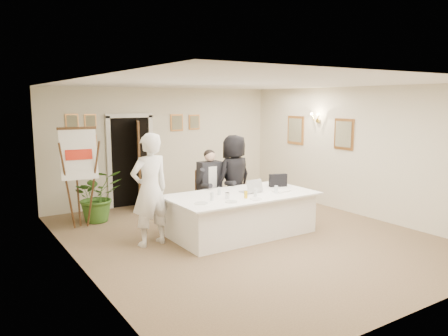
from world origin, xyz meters
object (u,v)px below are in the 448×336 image
at_px(standing_man, 150,190).
at_px(oj_glass, 246,195).
at_px(flip_chart, 79,183).
at_px(steel_jug, 227,196).
at_px(conference_table, 241,214).
at_px(standing_woman, 234,177).
at_px(paper_stack, 281,191).
at_px(laptop, 250,185).
at_px(laptop_bag, 278,180).
at_px(seated_man, 211,185).
at_px(potted_palm, 98,196).

bearing_deg(standing_man, oj_glass, 147.48).
relative_size(flip_chart, steel_jug, 17.82).
bearing_deg(conference_table, standing_woman, 62.82).
xyz_separation_m(standing_woman, steel_jug, (-0.95, -1.18, -0.07)).
xyz_separation_m(paper_stack, steel_jug, (-1.19, 0.06, 0.04)).
bearing_deg(laptop, laptop_bag, 5.03).
bearing_deg(oj_glass, paper_stack, 5.54).
relative_size(flip_chart, laptop_bag, 5.40).
relative_size(seated_man, paper_stack, 4.97).
relative_size(flip_chart, oj_glass, 15.08).
distance_m(standing_woman, steel_jug, 1.51).
xyz_separation_m(standing_man, steel_jug, (1.23, -0.55, -0.15)).
height_order(standing_woman, oj_glass, standing_woman).
xyz_separation_m(conference_table, steel_jug, (-0.45, -0.19, 0.44)).
bearing_deg(seated_man, conference_table, -97.09).
bearing_deg(standing_man, laptop_bag, 168.17).
xyz_separation_m(potted_palm, oj_glass, (1.85, -2.69, 0.30)).
relative_size(laptop_bag, paper_stack, 1.19).
bearing_deg(seated_man, paper_stack, -68.35).
bearing_deg(flip_chart, standing_woman, -19.47).
bearing_deg(seated_man, potted_palm, 141.11).
bearing_deg(seated_man, oj_glass, -102.77).
relative_size(laptop, steel_jug, 3.44).
xyz_separation_m(potted_palm, paper_stack, (2.74, -2.61, 0.25)).
xyz_separation_m(standing_man, paper_stack, (2.42, -0.61, -0.19)).
height_order(flip_chart, standing_woman, flip_chart).
height_order(standing_man, potted_palm, standing_man).
relative_size(standing_woman, laptop_bag, 4.94).
xyz_separation_m(paper_stack, oj_glass, (-0.89, -0.09, 0.05)).
height_order(laptop, oj_glass, laptop).
distance_m(potted_palm, laptop, 3.23).
bearing_deg(seated_man, standing_man, -162.77).
relative_size(standing_man, laptop_bag, 5.40).
bearing_deg(laptop_bag, seated_man, 156.13).
distance_m(paper_stack, steel_jug, 1.19).
xyz_separation_m(flip_chart, potted_palm, (0.44, 0.33, -0.36)).
height_order(potted_palm, oj_glass, potted_palm).
bearing_deg(standing_woman, conference_table, 51.74).
distance_m(seated_man, steel_jug, 1.38).
xyz_separation_m(laptop, paper_stack, (0.50, -0.30, -0.12)).
bearing_deg(laptop_bag, standing_man, -165.46).
distance_m(laptop_bag, paper_stack, 0.53).
bearing_deg(steel_jug, laptop_bag, 14.36).
relative_size(conference_table, flip_chart, 1.41).
xyz_separation_m(potted_palm, steel_jug, (1.55, -2.55, 0.29)).
height_order(standing_man, oj_glass, standing_man).
xyz_separation_m(seated_man, flip_chart, (-2.44, 0.91, 0.15)).
bearing_deg(laptop_bag, potted_palm, 162.49).
bearing_deg(oj_glass, steel_jug, 154.45).
xyz_separation_m(conference_table, laptop, (0.24, 0.05, 0.52)).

